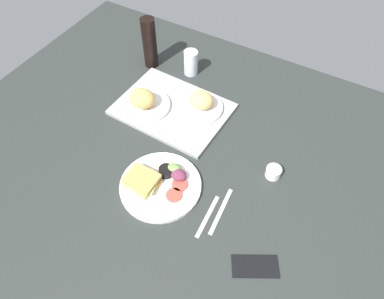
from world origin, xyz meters
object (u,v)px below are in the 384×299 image
bread_plate_near (144,102)px  plate_with_salad (159,183)px  knife (221,211)px  bread_plate_far (200,104)px  drinking_glass (191,63)px  espresso_cup (273,172)px  soda_bottle (150,43)px  serving_tray (172,109)px  fork (208,216)px  cell_phone (255,266)px

bread_plate_near → plate_with_salad: bread_plate_near is taller
plate_with_salad → knife: (23.66, 1.59, -1.44)cm
bread_plate_far → drinking_glass: 25.04cm
espresso_cup → plate_with_salad: bearing=-144.1°
knife → bread_plate_far: bearing=32.7°
soda_bottle → espresso_cup: (73.22, -30.82, -9.93)cm
drinking_glass → bread_plate_near: bearing=-99.5°
serving_tray → espresso_cup: 49.96cm
plate_with_salad → soda_bottle: size_ratio=1.21×
plate_with_salad → espresso_cup: 41.15cm
soda_bottle → espresso_cup: 80.06cm
drinking_glass → fork: bearing=-55.9°
bread_plate_far → drinking_glass: size_ratio=1.70×
knife → cell_phone: 21.31cm
espresso_cup → cell_phone: bearing=-76.7°
fork → espresso_cup: bearing=-29.0°
drinking_glass → soda_bottle: size_ratio=0.48×
fork → knife: (3.00, 4.00, 0.00)cm
drinking_glass → serving_tray: bearing=-78.1°
fork → cell_phone: bearing=-114.0°
espresso_cup → knife: (-9.68, -22.53, -1.75)cm
drinking_glass → knife: (44.53, -57.28, -5.53)cm
serving_tray → plate_with_salad: 37.45cm
cell_phone → drinking_glass: bearing=103.0°
plate_with_salad → drinking_glass: (-20.87, 58.87, 4.09)cm
bread_plate_near → serving_tray: bearing=27.6°
serving_tray → fork: 51.41cm
serving_tray → bread_plate_near: bearing=-152.4°
serving_tray → espresso_cup: bearing=-11.4°
espresso_cup → fork: 29.45cm
serving_tray → fork: bearing=-45.1°
bread_plate_near → cell_phone: 77.85cm
soda_bottle → bread_plate_far: bearing=-24.2°
serving_tray → knife: bearing=-39.6°
serving_tray → drinking_glass: size_ratio=3.89×
bread_plate_near → soda_bottle: 30.62cm
fork → knife: bearing=-40.4°
serving_tray → soda_bottle: soda_bottle is taller
bread_plate_near → cell_phone: size_ratio=1.43×
fork → cell_phone: size_ratio=1.18×
bread_plate_far → espresso_cup: bread_plate_far is taller
espresso_cup → knife: size_ratio=0.29×
fork → serving_tray: bearing=41.4°
knife → plate_with_salad: bearing=89.1°
bread_plate_far → cell_phone: bread_plate_far is taller
bread_plate_far → serving_tray: bearing=-152.8°
bread_plate_near → drinking_glass: drinking_glass is taller
soda_bottle → bread_plate_near: bearing=-62.0°
plate_with_salad → drinking_glass: 62.60cm
bread_plate_near → soda_bottle: soda_bottle is taller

